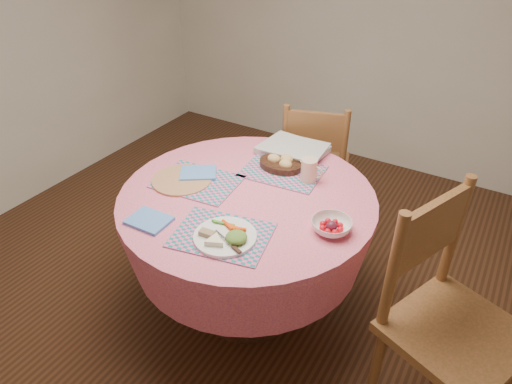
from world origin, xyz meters
TOP-DOWN VIEW (x-y plane):
  - ground at (0.00, 0.00)m, footprint 4.00×4.00m
  - dining_table at (0.00, 0.00)m, footprint 1.24×1.24m
  - chair_right at (0.98, -0.08)m, footprint 0.62×0.63m
  - chair_back at (-0.03, 0.86)m, footprint 0.54×0.53m
  - placemat_front at (0.08, -0.32)m, footprint 0.45×0.38m
  - placemat_left at (-0.27, -0.04)m, footprint 0.43×0.34m
  - placemat_back at (0.05, 0.27)m, footprint 0.43×0.33m
  - wicker_trivet at (-0.34, -0.06)m, footprint 0.30×0.30m
  - napkin_near at (-0.25, -0.41)m, footprint 0.18×0.15m
  - napkin_far at (-0.31, 0.02)m, footprint 0.23×0.22m
  - dinner_plate at (0.11, -0.34)m, footprint 0.27×0.27m
  - bread_bowl at (0.02, 0.30)m, footprint 0.23×0.23m
  - latte_mug at (0.20, 0.26)m, footprint 0.12×0.08m
  - fruit_bowl at (0.46, -0.06)m, footprint 0.21×0.21m
  - newspaper_stack at (0.00, 0.48)m, footprint 0.37×0.30m

SIDE VIEW (x-z plane):
  - ground at x=0.00m, z-range 0.00..0.00m
  - chair_back at x=-0.03m, z-range 0.02..0.95m
  - chair_right at x=0.98m, z-range 0.02..1.08m
  - dining_table at x=0.00m, z-range 0.18..0.93m
  - placemat_front at x=0.08m, z-range 0.75..0.76m
  - placemat_left at x=-0.27m, z-range 0.75..0.76m
  - placemat_back at x=0.05m, z-range 0.75..0.76m
  - wicker_trivet at x=-0.34m, z-range 0.75..0.76m
  - napkin_near at x=-0.25m, z-range 0.75..0.76m
  - napkin_far at x=-0.31m, z-range 0.76..0.77m
  - dinner_plate at x=0.11m, z-range 0.75..0.80m
  - fruit_bowl at x=0.46m, z-range 0.75..0.80m
  - newspaper_stack at x=0.00m, z-range 0.76..0.80m
  - bread_bowl at x=0.02m, z-range 0.74..0.82m
  - latte_mug at x=0.20m, z-range 0.76..0.87m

